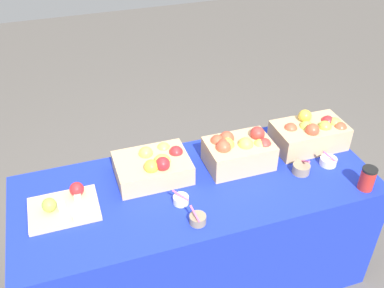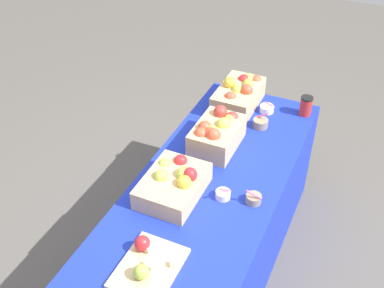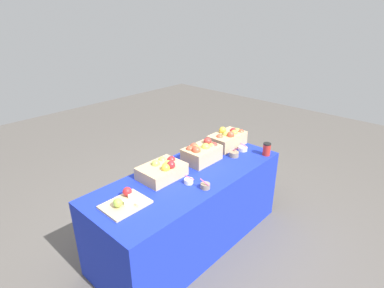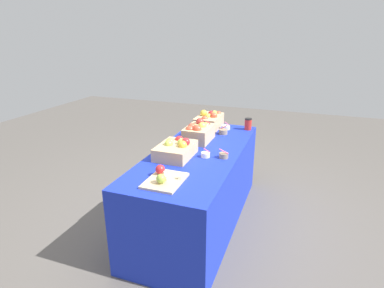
% 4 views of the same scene
% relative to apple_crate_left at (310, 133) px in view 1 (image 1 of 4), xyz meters
% --- Properties ---
extents(ground_plane, '(10.00, 10.00, 0.00)m').
position_rel_apple_crate_left_xyz_m(ground_plane, '(-0.74, -0.12, -0.83)').
color(ground_plane, '#56514C').
extents(table, '(1.90, 0.76, 0.74)m').
position_rel_apple_crate_left_xyz_m(table, '(-0.74, -0.12, -0.46)').
color(table, '#192DB7').
rests_on(table, ground_plane).
extents(apple_crate_left, '(0.41, 0.24, 0.21)m').
position_rel_apple_crate_left_xyz_m(apple_crate_left, '(0.00, 0.00, 0.00)').
color(apple_crate_left, tan).
rests_on(apple_crate_left, table).
extents(apple_crate_middle, '(0.36, 0.24, 0.20)m').
position_rel_apple_crate_left_xyz_m(apple_crate_middle, '(-0.47, -0.03, 0.01)').
color(apple_crate_middle, tan).
rests_on(apple_crate_middle, table).
extents(apple_crate_right, '(0.39, 0.28, 0.17)m').
position_rel_apple_crate_left_xyz_m(apple_crate_right, '(-0.93, 0.02, -0.02)').
color(apple_crate_right, tan).
rests_on(apple_crate_right, table).
extents(cutting_board_front, '(0.34, 0.26, 0.09)m').
position_rel_apple_crate_left_xyz_m(cutting_board_front, '(-1.41, -0.08, -0.06)').
color(cutting_board_front, '#D1B284').
rests_on(cutting_board_front, table).
extents(sample_bowl_near, '(0.09, 0.09, 0.10)m').
position_rel_apple_crate_left_xyz_m(sample_bowl_near, '(0.01, -0.19, -0.06)').
color(sample_bowl_near, silver).
rests_on(sample_bowl_near, table).
extents(sample_bowl_mid, '(0.09, 0.09, 0.10)m').
position_rel_apple_crate_left_xyz_m(sample_bowl_mid, '(-0.17, -0.21, -0.06)').
color(sample_bowl_mid, gray).
rests_on(sample_bowl_mid, table).
extents(sample_bowl_far, '(0.08, 0.08, 0.10)m').
position_rel_apple_crate_left_xyz_m(sample_bowl_far, '(-0.86, -0.23, -0.07)').
color(sample_bowl_far, silver).
rests_on(sample_bowl_far, table).
extents(sample_bowl_extra, '(0.08, 0.09, 0.09)m').
position_rel_apple_crate_left_xyz_m(sample_bowl_extra, '(-0.82, -0.38, -0.06)').
color(sample_bowl_extra, gray).
rests_on(sample_bowl_extra, table).
extents(coffee_cup, '(0.08, 0.08, 0.13)m').
position_rel_apple_crate_left_xyz_m(coffee_cup, '(0.08, -0.43, -0.02)').
color(coffee_cup, red).
rests_on(coffee_cup, table).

